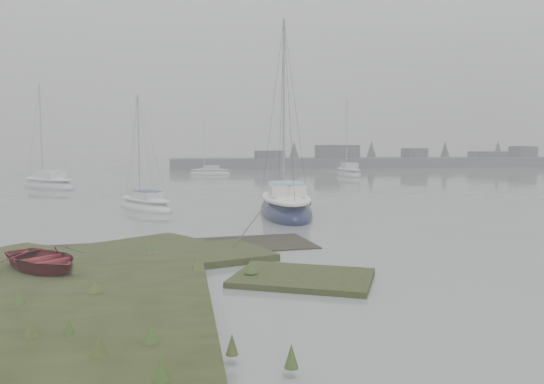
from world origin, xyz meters
The scene contains 8 objects.
ground centered at (0.00, 30.00, 0.00)m, with size 160.00×160.00×0.00m, color slate.
far_shoreline centered at (26.84, 61.90, 0.85)m, with size 60.00×8.00×4.15m.
sailboat_main centered at (2.53, 11.98, 0.33)m, with size 3.10×7.68×10.58m.
sailboat_white centered at (-4.47, 15.34, 0.21)m, with size 3.89×4.83×6.69m.
sailboat_far_a centered at (-12.89, 30.50, 0.28)m, with size 5.85×5.99×8.90m.
sailboat_far_b centered at (15.45, 41.64, 0.29)m, with size 2.41×6.60×9.20m.
sailboat_far_c centered at (0.68, 46.79, 0.21)m, with size 4.95×2.83×6.64m.
dinghy centered at (-6.24, 0.91, 0.51)m, with size 2.02×2.82×0.58m, color maroon.
Camera 1 is at (-2.61, -13.67, 3.57)m, focal length 35.00 mm.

